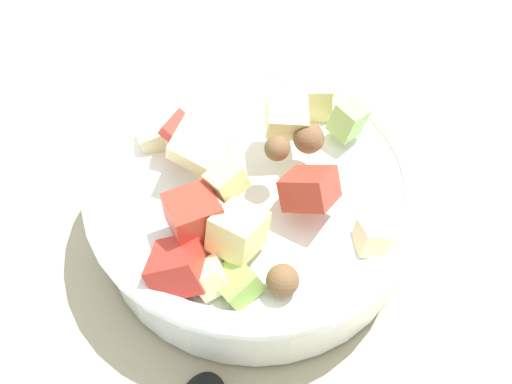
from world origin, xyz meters
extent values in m
plane|color=silver|center=(0.00, 0.00, 0.00)|extent=(2.40, 2.40, 0.00)
cube|color=tan|center=(0.00, 0.00, 0.00)|extent=(0.48, 0.36, 0.01)
cylinder|color=white|center=(-0.02, -0.01, 0.04)|extent=(0.25, 0.25, 0.06)
torus|color=white|center=(-0.02, -0.01, 0.07)|extent=(0.27, 0.27, 0.02)
cube|color=beige|center=(-0.03, 0.08, 0.08)|extent=(0.03, 0.03, 0.02)
cube|color=#A3CC6B|center=(0.06, -0.04, 0.09)|extent=(0.03, 0.03, 0.03)
cube|color=#E5D684|center=(-0.08, -0.03, 0.09)|extent=(0.04, 0.03, 0.04)
cube|color=#E5D684|center=(0.02, -0.01, 0.11)|extent=(0.04, 0.04, 0.03)
cube|color=beige|center=(-0.03, 0.03, 0.10)|extent=(0.05, 0.05, 0.05)
cube|color=#BC3828|center=(-0.08, 0.00, 0.10)|extent=(0.05, 0.05, 0.03)
cube|color=#E5D684|center=(0.07, 0.00, 0.08)|extent=(0.05, 0.05, 0.04)
cube|color=#8CB74C|center=(-0.10, -0.05, 0.08)|extent=(0.04, 0.04, 0.03)
cube|color=beige|center=(-0.02, -0.11, 0.07)|extent=(0.04, 0.03, 0.03)
sphere|color=brown|center=(0.02, -0.03, 0.10)|extent=(0.03, 0.03, 0.03)
sphere|color=brown|center=(-0.09, -0.08, 0.08)|extent=(0.03, 0.03, 0.04)
cube|color=red|center=(-0.03, 0.06, 0.10)|extent=(0.02, 0.03, 0.03)
cube|color=red|center=(-0.12, -0.01, 0.08)|extent=(0.05, 0.06, 0.05)
cube|color=#E5D684|center=(-0.05, -0.01, 0.11)|extent=(0.03, 0.03, 0.03)
cube|color=beige|center=(-0.11, -0.03, 0.08)|extent=(0.03, 0.04, 0.03)
cube|color=#BC3828|center=(-0.02, -0.06, 0.10)|extent=(0.04, 0.04, 0.05)
sphere|color=brown|center=(-0.01, -0.02, 0.11)|extent=(0.03, 0.02, 0.03)
camera|label=1|loc=(-0.31, -0.20, 0.51)|focal=51.61mm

